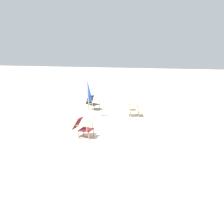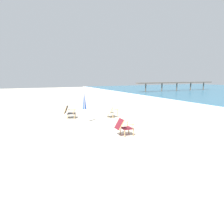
# 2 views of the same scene
# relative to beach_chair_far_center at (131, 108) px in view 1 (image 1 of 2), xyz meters

# --- Properties ---
(ground_plane) EXTENTS (80.00, 80.00, 0.00)m
(ground_plane) POSITION_rel_beach_chair_far_center_xyz_m (2.15, -1.38, -0.42)
(ground_plane) COLOR beige
(beach_chair_far_center) EXTENTS (0.76, 0.89, 0.78)m
(beach_chair_far_center) POSITION_rel_beach_chair_far_center_xyz_m (0.00, 0.00, 0.00)
(beach_chair_far_center) COLOR beige
(beach_chair_far_center) RESTS_ON ground
(beach_chair_mid_center) EXTENTS (0.81, 0.86, 0.81)m
(beach_chair_mid_center) POSITION_rel_beach_chair_far_center_xyz_m (-0.91, -2.52, 0.01)
(beach_chair_mid_center) COLOR #28282D
(beach_chair_mid_center) RESTS_ON ground
(beach_chair_back_left) EXTENTS (0.62, 0.80, 0.78)m
(beach_chair_back_left) POSITION_rel_beach_chair_far_center_xyz_m (3.85, -1.16, -0.00)
(beach_chair_back_left) COLOR maroon
(beach_chair_back_left) RESTS_ON ground
(umbrella_furled_blue) EXTENTS (0.53, 0.36, 2.09)m
(umbrella_furled_blue) POSITION_rel_beach_chair_far_center_xyz_m (0.81, -2.03, 0.95)
(umbrella_furled_blue) COLOR #B7B2A8
(umbrella_furled_blue) RESTS_ON ground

